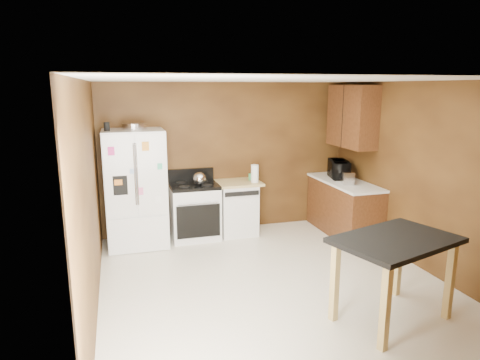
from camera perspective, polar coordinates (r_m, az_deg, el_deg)
name	(u,v)px	position (r m, az deg, el deg)	size (l,w,h in m)	color
floor	(273,283)	(5.57, 4.39, -13.52)	(4.50, 4.50, 0.00)	silver
ceiling	(276,80)	(5.01, 4.87, 13.15)	(4.50, 4.50, 0.00)	white
wall_back	(227,158)	(7.25, -1.70, 3.02)	(4.20, 4.20, 0.00)	brown
wall_front	(387,257)	(3.24, 19.06, -9.65)	(4.20, 4.20, 0.00)	brown
wall_left	(90,199)	(4.83, -19.38, -2.45)	(4.50, 4.50, 0.00)	brown
wall_right	(422,177)	(6.20, 23.08, 0.42)	(4.50, 4.50, 0.00)	brown
roasting_pan	(134,126)	(6.62, -13.92, 6.98)	(0.37, 0.37, 0.09)	silver
pen_cup	(107,127)	(6.47, -17.34, 6.80)	(0.08, 0.08, 0.13)	black
kettle	(199,179)	(6.77, -5.43, 0.16)	(0.21, 0.21, 0.21)	silver
paper_towel	(255,174)	(6.99, 1.98, 0.87)	(0.12, 0.12, 0.29)	white
green_canister	(251,177)	(7.19, 1.52, 0.43)	(0.10, 0.10, 0.10)	#44B269
toaster	(347,177)	(7.07, 14.11, 0.35)	(0.17, 0.28, 0.20)	silver
microwave	(339,170)	(7.46, 13.03, 1.33)	(0.50, 0.34, 0.28)	black
refrigerator	(136,189)	(6.72, -13.73, -1.13)	(0.90, 0.80, 1.80)	white
gas_range	(195,210)	(6.98, -6.08, -4.05)	(0.76, 0.68, 1.10)	white
dishwasher	(237,207)	(7.16, -0.43, -3.64)	(0.78, 0.63, 0.89)	white
right_cabinets	(346,180)	(7.31, 13.97, -0.01)	(0.63, 1.58, 2.45)	brown
island	(395,251)	(4.74, 19.97, -8.85)	(1.43, 1.16, 0.91)	black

